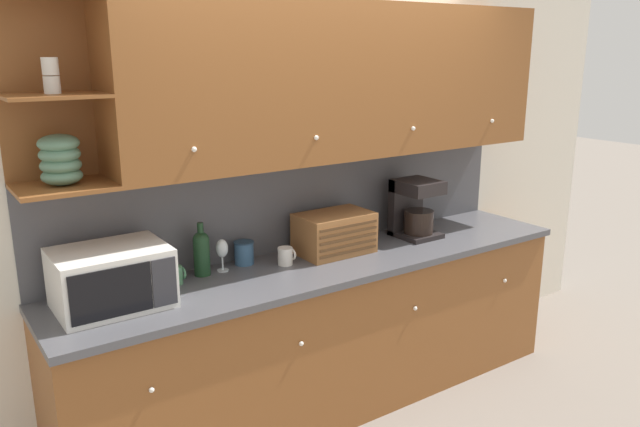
{
  "coord_description": "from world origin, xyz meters",
  "views": [
    {
      "loc": [
        -1.99,
        -3.11,
        2.13
      ],
      "look_at": [
        0.0,
        -0.22,
        1.19
      ],
      "focal_mm": 35.0,
      "sensor_mm": 36.0,
      "label": 1
    }
  ],
  "objects_px": {
    "wine_glass": "(222,250)",
    "bread_box": "(334,233)",
    "wine_bottle": "(201,251)",
    "mug_patterned_third": "(286,256)",
    "mug_blue_second": "(176,275)",
    "coffee_maker": "(414,208)",
    "microwave": "(111,278)",
    "mug": "(365,229)",
    "storage_canister": "(244,253)"
  },
  "relations": [
    {
      "from": "wine_glass",
      "to": "bread_box",
      "type": "bearing_deg",
      "value": -7.32
    },
    {
      "from": "microwave",
      "to": "mug",
      "type": "xyz_separation_m",
      "value": [
        1.7,
        0.21,
        -0.09
      ]
    },
    {
      "from": "mug",
      "to": "mug_blue_second",
      "type": "bearing_deg",
      "value": -175.81
    },
    {
      "from": "wine_bottle",
      "to": "wine_glass",
      "type": "distance_m",
      "value": 0.12
    },
    {
      "from": "microwave",
      "to": "storage_canister",
      "type": "bearing_deg",
      "value": 13.02
    },
    {
      "from": "bread_box",
      "to": "coffee_maker",
      "type": "relative_size",
      "value": 1.19
    },
    {
      "from": "storage_canister",
      "to": "mug",
      "type": "relative_size",
      "value": 1.24
    },
    {
      "from": "storage_canister",
      "to": "coffee_maker",
      "type": "xyz_separation_m",
      "value": [
        1.18,
        -0.13,
        0.12
      ]
    },
    {
      "from": "mug",
      "to": "bread_box",
      "type": "bearing_deg",
      "value": -157.08
    },
    {
      "from": "wine_glass",
      "to": "mug_patterned_third",
      "type": "bearing_deg",
      "value": -17.52
    },
    {
      "from": "mug_blue_second",
      "to": "bread_box",
      "type": "distance_m",
      "value": 0.99
    },
    {
      "from": "storage_canister",
      "to": "microwave",
      "type": "bearing_deg",
      "value": -166.98
    },
    {
      "from": "microwave",
      "to": "mug_blue_second",
      "type": "distance_m",
      "value": 0.39
    },
    {
      "from": "mug_patterned_third",
      "to": "bread_box",
      "type": "bearing_deg",
      "value": 2.98
    },
    {
      "from": "mug_patterned_third",
      "to": "mug_blue_second",
      "type": "bearing_deg",
      "value": 173.64
    },
    {
      "from": "wine_glass",
      "to": "bread_box",
      "type": "height_order",
      "value": "bread_box"
    },
    {
      "from": "bread_box",
      "to": "mug_patterned_third",
      "type": "bearing_deg",
      "value": -177.02
    },
    {
      "from": "coffee_maker",
      "to": "microwave",
      "type": "bearing_deg",
      "value": -178.49
    },
    {
      "from": "mug_blue_second",
      "to": "mug",
      "type": "distance_m",
      "value": 1.34
    },
    {
      "from": "microwave",
      "to": "wine_glass",
      "type": "xyz_separation_m",
      "value": [
        0.65,
        0.15,
        -0.02
      ]
    },
    {
      "from": "mug_blue_second",
      "to": "storage_canister",
      "type": "bearing_deg",
      "value": 9.39
    },
    {
      "from": "bread_box",
      "to": "wine_bottle",
      "type": "bearing_deg",
      "value": 173.33
    },
    {
      "from": "wine_glass",
      "to": "mug_blue_second",
      "type": "bearing_deg",
      "value": -172.54
    },
    {
      "from": "microwave",
      "to": "bread_box",
      "type": "height_order",
      "value": "microwave"
    },
    {
      "from": "mug_patterned_third",
      "to": "wine_bottle",
      "type": "bearing_deg",
      "value": 166.12
    },
    {
      "from": "bread_box",
      "to": "wine_glass",
      "type": "bearing_deg",
      "value": 172.68
    },
    {
      "from": "mug_patterned_third",
      "to": "mug",
      "type": "bearing_deg",
      "value": 13.36
    },
    {
      "from": "wine_bottle",
      "to": "mug_patterned_third",
      "type": "xyz_separation_m",
      "value": [
        0.46,
        -0.11,
        -0.08
      ]
    },
    {
      "from": "wine_glass",
      "to": "mug_patterned_third",
      "type": "distance_m",
      "value": 0.37
    },
    {
      "from": "bread_box",
      "to": "mug",
      "type": "xyz_separation_m",
      "value": [
        0.35,
        0.15,
        -0.07
      ]
    },
    {
      "from": "microwave",
      "to": "mug_patterned_third",
      "type": "xyz_separation_m",
      "value": [
        0.99,
        0.04,
        -0.09
      ]
    },
    {
      "from": "wine_bottle",
      "to": "bread_box",
      "type": "bearing_deg",
      "value": -6.67
    },
    {
      "from": "storage_canister",
      "to": "wine_glass",
      "type": "bearing_deg",
      "value": -167.02
    },
    {
      "from": "wine_bottle",
      "to": "mug_patterned_third",
      "type": "distance_m",
      "value": 0.48
    },
    {
      "from": "coffee_maker",
      "to": "wine_bottle",
      "type": "bearing_deg",
      "value": 175.93
    },
    {
      "from": "storage_canister",
      "to": "mug",
      "type": "bearing_deg",
      "value": 1.6
    },
    {
      "from": "microwave",
      "to": "storage_canister",
      "type": "distance_m",
      "value": 0.82
    },
    {
      "from": "mug_patterned_third",
      "to": "coffee_maker",
      "type": "bearing_deg",
      "value": 0.62
    },
    {
      "from": "mug_blue_second",
      "to": "coffee_maker",
      "type": "distance_m",
      "value": 1.63
    },
    {
      "from": "storage_canister",
      "to": "bread_box",
      "type": "relative_size",
      "value": 0.3
    },
    {
      "from": "microwave",
      "to": "coffee_maker",
      "type": "distance_m",
      "value": 1.98
    },
    {
      "from": "microwave",
      "to": "mug",
      "type": "height_order",
      "value": "microwave"
    },
    {
      "from": "microwave",
      "to": "wine_bottle",
      "type": "bearing_deg",
      "value": 16.39
    },
    {
      "from": "mug_blue_second",
      "to": "wine_bottle",
      "type": "relative_size",
      "value": 0.32
    },
    {
      "from": "wine_bottle",
      "to": "mug",
      "type": "xyz_separation_m",
      "value": [
        1.17,
        0.05,
        -0.08
      ]
    },
    {
      "from": "mug",
      "to": "coffee_maker",
      "type": "xyz_separation_m",
      "value": [
        0.28,
        -0.16,
        0.14
      ]
    },
    {
      "from": "microwave",
      "to": "wine_glass",
      "type": "bearing_deg",
      "value": 13.03
    },
    {
      "from": "storage_canister",
      "to": "mug",
      "type": "xyz_separation_m",
      "value": [
        0.9,
        0.03,
        -0.01
      ]
    },
    {
      "from": "microwave",
      "to": "mug_patterned_third",
      "type": "height_order",
      "value": "microwave"
    },
    {
      "from": "wine_glass",
      "to": "mug_patterned_third",
      "type": "xyz_separation_m",
      "value": [
        0.34,
        -0.11,
        -0.07
      ]
    }
  ]
}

